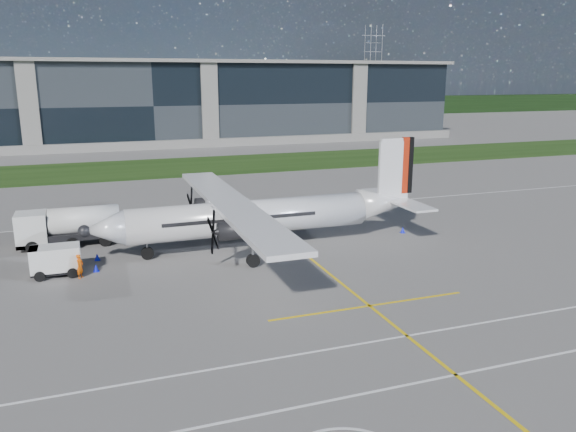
# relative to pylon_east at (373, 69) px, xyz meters

# --- Properties ---
(ground) EXTENTS (400.00, 400.00, 0.00)m
(ground) POSITION_rel_pylon_east_xyz_m (-85.00, -110.00, -15.00)
(ground) COLOR slate
(ground) RESTS_ON ground
(grass_strip) EXTENTS (400.00, 18.00, 0.04)m
(grass_strip) POSITION_rel_pylon_east_xyz_m (-85.00, -102.00, -14.98)
(grass_strip) COLOR #18330E
(grass_strip) RESTS_ON ground
(terminal_building) EXTENTS (120.00, 20.00, 15.00)m
(terminal_building) POSITION_rel_pylon_east_xyz_m (-85.00, -70.00, -7.50)
(terminal_building) COLOR black
(terminal_building) RESTS_ON ground
(tree_line) EXTENTS (400.00, 6.00, 6.00)m
(tree_line) POSITION_rel_pylon_east_xyz_m (-85.00, -10.00, -12.00)
(tree_line) COLOR black
(tree_line) RESTS_ON ground
(pylon_east) EXTENTS (9.00, 4.60, 30.00)m
(pylon_east) POSITION_rel_pylon_east_xyz_m (0.00, 0.00, 0.00)
(pylon_east) COLOR gray
(pylon_east) RESTS_ON ground
(yellow_taxiway_centerline) EXTENTS (0.20, 70.00, 0.01)m
(yellow_taxiway_centerline) POSITION_rel_pylon_east_xyz_m (-82.00, -140.00, -14.99)
(yellow_taxiway_centerline) COLOR yellow
(yellow_taxiway_centerline) RESTS_ON ground
(white_lane_line) EXTENTS (90.00, 0.15, 0.01)m
(white_lane_line) POSITION_rel_pylon_east_xyz_m (-85.00, -164.00, -14.99)
(white_lane_line) COLOR white
(white_lane_line) RESTS_ON ground
(turboprop_aircraft) EXTENTS (25.40, 26.34, 7.90)m
(turboprop_aircraft) POSITION_rel_pylon_east_xyz_m (-84.45, -143.33, -11.05)
(turboprop_aircraft) COLOR white
(turboprop_aircraft) RESTS_ON ground
(fuel_tanker_truck) EXTENTS (7.88, 2.56, 2.95)m
(fuel_tanker_truck) POSITION_rel_pylon_east_xyz_m (-98.66, -137.86, -13.52)
(fuel_tanker_truck) COLOR silver
(fuel_tanker_truck) RESTS_ON ground
(baggage_tug) EXTENTS (3.24, 1.94, 1.94)m
(baggage_tug) POSITION_rel_pylon_east_xyz_m (-98.82, -144.67, -14.03)
(baggage_tug) COLOR silver
(baggage_tug) RESTS_ON ground
(ground_crew_person) EXTENTS (0.81, 0.90, 1.82)m
(ground_crew_person) POSITION_rel_pylon_east_xyz_m (-97.36, -145.76, -14.09)
(ground_crew_person) COLOR #F25907
(ground_crew_person) RESTS_ON ground
(safety_cone_nose_stbd) EXTENTS (0.36, 0.36, 0.50)m
(safety_cone_nose_stbd) POSITION_rel_pylon_east_xyz_m (-96.28, -142.34, -14.75)
(safety_cone_nose_stbd) COLOR #0D17EC
(safety_cone_nose_stbd) RESTS_ON ground
(safety_cone_nose_port) EXTENTS (0.36, 0.36, 0.50)m
(safety_cone_nose_port) POSITION_rel_pylon_east_xyz_m (-96.41, -144.79, -14.75)
(safety_cone_nose_port) COLOR #0D17EC
(safety_cone_nose_port) RESTS_ON ground
(safety_cone_tail) EXTENTS (0.36, 0.36, 0.50)m
(safety_cone_tail) POSITION_rel_pylon_east_xyz_m (-72.29, -143.26, -14.75)
(safety_cone_tail) COLOR #0D17EC
(safety_cone_tail) RESTS_ON ground
(safety_cone_stbdwing) EXTENTS (0.36, 0.36, 0.50)m
(safety_cone_stbdwing) POSITION_rel_pylon_east_xyz_m (-86.63, -130.49, -14.75)
(safety_cone_stbdwing) COLOR #0D17EC
(safety_cone_stbdwing) RESTS_ON ground
(safety_cone_fwd) EXTENTS (0.36, 0.36, 0.50)m
(safety_cone_fwd) POSITION_rel_pylon_east_xyz_m (-97.95, -143.23, -14.75)
(safety_cone_fwd) COLOR #0D17EC
(safety_cone_fwd) RESTS_ON ground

